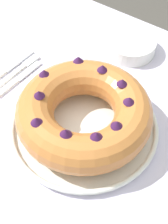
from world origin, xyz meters
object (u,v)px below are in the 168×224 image
object	(u,v)px
serving_dish	(84,127)
bundt_cake	(84,112)
cake_knife	(16,81)
side_bowl	(131,46)
fork	(18,71)
serving_knife	(4,72)

from	to	relation	value
serving_dish	bundt_cake	world-z (taller)	bundt_cake
cake_knife	side_bowl	xyz separation A→B (m)	(0.19, 0.30, 0.02)
bundt_cake	side_bowl	xyz separation A→B (m)	(-0.06, 0.32, -0.05)
bundt_cake	side_bowl	distance (m)	0.33
bundt_cake	fork	size ratio (longest dim) A/B	1.66
side_bowl	cake_knife	bearing A→B (deg)	-121.62
fork	side_bowl	bearing A→B (deg)	48.79
serving_dish	fork	world-z (taller)	serving_dish
serving_dish	fork	size ratio (longest dim) A/B	1.88
serving_knife	side_bowl	xyz separation A→B (m)	(0.24, 0.30, 0.02)
serving_dish	fork	distance (m)	0.28
serving_dish	bundt_cake	distance (m)	0.06
bundt_cake	serving_knife	bearing A→B (deg)	175.94
fork	cake_knife	bearing A→B (deg)	-56.91
cake_knife	side_bowl	bearing A→B (deg)	53.60
bundt_cake	cake_knife	world-z (taller)	bundt_cake
cake_knife	side_bowl	size ratio (longest dim) A/B	1.14
bundt_cake	serving_dish	bearing A→B (deg)	-7.71
bundt_cake	serving_knife	xyz separation A→B (m)	(-0.30, 0.02, -0.06)
fork	side_bowl	distance (m)	0.34
serving_dish	serving_knife	size ratio (longest dim) A/B	1.76
serving_dish	cake_knife	distance (m)	0.25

